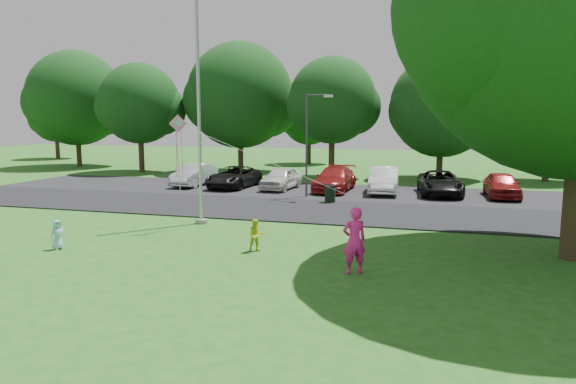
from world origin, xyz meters
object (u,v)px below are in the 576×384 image
(street_lamp, at_px, (310,135))
(woman, at_px, (354,240))
(child_blue, at_px, (58,235))
(kite, at_px, (181,135))
(flagpole, at_px, (199,122))
(child_yellow, at_px, (256,235))
(trash_can, at_px, (330,194))

(street_lamp, bearing_deg, woman, -52.44)
(woman, distance_m, child_blue, 9.82)
(child_blue, bearing_deg, woman, -65.88)
(kite, bearing_deg, flagpole, 48.75)
(flagpole, height_order, woman, flagpole)
(child_yellow, relative_size, child_blue, 1.08)
(street_lamp, bearing_deg, child_yellow, -66.12)
(child_yellow, bearing_deg, woman, -53.64)
(street_lamp, xyz_separation_m, trash_can, (1.41, -1.44, -2.94))
(trash_can, bearing_deg, child_yellow, -92.28)
(street_lamp, relative_size, child_yellow, 5.28)
(trash_can, relative_size, child_yellow, 0.85)
(woman, height_order, child_yellow, woman)
(woman, relative_size, kite, 0.25)
(woman, distance_m, child_yellow, 3.75)
(street_lamp, distance_m, woman, 14.06)
(flagpole, relative_size, child_yellow, 9.31)
(street_lamp, relative_size, trash_can, 6.17)
(child_blue, bearing_deg, trash_can, -6.19)
(flagpole, distance_m, child_blue, 6.92)
(woman, bearing_deg, kite, -57.31)
(woman, xyz_separation_m, kite, (-7.18, 3.76, 2.72))
(woman, bearing_deg, flagpole, -65.76)
(trash_can, xyz_separation_m, child_blue, (-6.80, -11.70, 0.03))
(street_lamp, xyz_separation_m, woman, (4.42, -13.12, -2.47))
(street_lamp, bearing_deg, trash_can, -26.64)
(kite, bearing_deg, woman, -66.35)
(flagpole, bearing_deg, street_lamp, 71.24)
(street_lamp, xyz_separation_m, kite, (-2.76, -9.36, 0.25))
(street_lamp, relative_size, woman, 3.02)
(trash_can, relative_size, child_blue, 0.93)
(child_blue, bearing_deg, child_yellow, -52.60)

